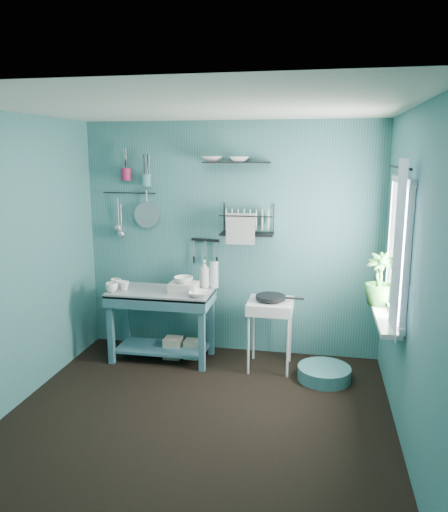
% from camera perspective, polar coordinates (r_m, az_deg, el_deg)
% --- Properties ---
extents(floor, '(3.20, 3.20, 0.00)m').
position_cam_1_polar(floor, '(4.40, -2.87, -17.73)').
color(floor, black).
rests_on(floor, ground).
extents(ceiling, '(3.20, 3.20, 0.00)m').
position_cam_1_polar(ceiling, '(3.86, -3.26, 16.70)').
color(ceiling, silver).
rests_on(ceiling, ground).
extents(wall_back, '(3.20, 0.00, 3.20)m').
position_cam_1_polar(wall_back, '(5.38, 0.79, 1.90)').
color(wall_back, '#366F6F').
rests_on(wall_back, ground).
extents(wall_front, '(3.20, 0.00, 3.20)m').
position_cam_1_polar(wall_front, '(2.58, -11.20, -9.20)').
color(wall_front, '#366F6F').
rests_on(wall_front, ground).
extents(wall_left, '(0.00, 3.00, 3.00)m').
position_cam_1_polar(wall_left, '(4.59, -22.81, -0.70)').
color(wall_left, '#366F6F').
rests_on(wall_left, ground).
extents(wall_right, '(0.00, 3.00, 3.00)m').
position_cam_1_polar(wall_right, '(3.89, 20.49, -2.61)').
color(wall_right, '#366F6F').
rests_on(wall_right, ground).
extents(work_counter, '(1.12, 0.64, 0.76)m').
position_cam_1_polar(work_counter, '(5.37, -7.09, -7.81)').
color(work_counter, '#356270').
rests_on(work_counter, floor).
extents(mug_left, '(0.12, 0.12, 0.10)m').
position_cam_1_polar(mug_left, '(5.27, -12.72, -3.53)').
color(mug_left, white).
rests_on(mug_left, work_counter).
extents(mug_mid, '(0.14, 0.14, 0.09)m').
position_cam_1_polar(mug_mid, '(5.32, -11.31, -3.34)').
color(mug_mid, white).
rests_on(mug_mid, work_counter).
extents(mug_right, '(0.17, 0.17, 0.10)m').
position_cam_1_polar(mug_right, '(5.42, -12.25, -3.09)').
color(mug_right, white).
rests_on(mug_right, work_counter).
extents(wash_tub, '(0.28, 0.22, 0.10)m').
position_cam_1_polar(wash_tub, '(5.16, -4.63, -3.59)').
color(wash_tub, silver).
rests_on(wash_tub, work_counter).
extents(tub_bowl, '(0.20, 0.19, 0.06)m').
position_cam_1_polar(tub_bowl, '(5.14, -4.65, -2.72)').
color(tub_bowl, white).
rests_on(tub_bowl, wash_tub).
extents(soap_bottle, '(0.12, 0.12, 0.30)m').
position_cam_1_polar(soap_bottle, '(5.30, -2.24, -2.04)').
color(soap_bottle, silver).
rests_on(soap_bottle, work_counter).
extents(water_bottle, '(0.09, 0.09, 0.28)m').
position_cam_1_polar(water_bottle, '(5.30, -1.14, -2.14)').
color(water_bottle, silver).
rests_on(water_bottle, work_counter).
extents(counter_bowl, '(0.22, 0.22, 0.05)m').
position_cam_1_polar(counter_bowl, '(4.99, -2.81, -4.35)').
color(counter_bowl, white).
rests_on(counter_bowl, work_counter).
extents(hotplate_stand, '(0.49, 0.49, 0.71)m').
position_cam_1_polar(hotplate_stand, '(5.15, 5.27, -8.92)').
color(hotplate_stand, silver).
rests_on(hotplate_stand, floor).
extents(frying_pan, '(0.30, 0.30, 0.03)m').
position_cam_1_polar(frying_pan, '(5.02, 5.35, -4.70)').
color(frying_pan, black).
rests_on(frying_pan, hotplate_stand).
extents(knife_strip, '(0.32, 0.07, 0.03)m').
position_cam_1_polar(knife_strip, '(5.41, -2.14, 1.84)').
color(knife_strip, black).
rests_on(knife_strip, wall_back).
extents(dish_rack, '(0.57, 0.29, 0.32)m').
position_cam_1_polar(dish_rack, '(5.19, 2.67, 4.17)').
color(dish_rack, black).
rests_on(dish_rack, wall_back).
extents(upper_shelf, '(0.72, 0.27, 0.01)m').
position_cam_1_polar(upper_shelf, '(5.20, 1.44, 10.64)').
color(upper_shelf, black).
rests_on(upper_shelf, wall_back).
extents(shelf_bowl_left, '(0.23, 0.23, 0.06)m').
position_cam_1_polar(shelf_bowl_left, '(5.24, -1.33, 10.95)').
color(shelf_bowl_left, white).
rests_on(shelf_bowl_left, upper_shelf).
extents(shelf_bowl_right, '(0.23, 0.23, 0.05)m').
position_cam_1_polar(shelf_bowl_right, '(5.19, 1.73, 10.50)').
color(shelf_bowl_right, white).
rests_on(shelf_bowl_right, upper_shelf).
extents(utensil_cup_magenta, '(0.11, 0.11, 0.13)m').
position_cam_1_polar(utensil_cup_magenta, '(5.55, -11.13, 9.16)').
color(utensil_cup_magenta, '#9B1C42').
rests_on(utensil_cup_magenta, wall_back).
extents(utensil_cup_teal, '(0.11, 0.11, 0.13)m').
position_cam_1_polar(utensil_cup_teal, '(5.47, -8.91, 8.56)').
color(utensil_cup_teal, '#3A7679').
rests_on(utensil_cup_teal, wall_back).
extents(colander, '(0.28, 0.03, 0.28)m').
position_cam_1_polar(colander, '(5.54, -8.82, 4.65)').
color(colander, '#AAAEB3').
rests_on(colander, wall_back).
extents(ladle_outer, '(0.01, 0.01, 0.30)m').
position_cam_1_polar(ladle_outer, '(5.67, -12.01, 4.94)').
color(ladle_outer, '#AAAEB3').
rests_on(ladle_outer, wall_back).
extents(ladle_inner, '(0.01, 0.01, 0.30)m').
position_cam_1_polar(ladle_inner, '(5.66, -11.69, 4.25)').
color(ladle_inner, '#AAAEB3').
rests_on(ladle_inner, wall_back).
extents(hook_rail, '(0.60, 0.01, 0.01)m').
position_cam_1_polar(hook_rail, '(5.60, -10.77, 7.09)').
color(hook_rail, black).
rests_on(hook_rail, wall_back).
extents(window_glass, '(0.00, 1.10, 1.10)m').
position_cam_1_polar(window_glass, '(4.29, 19.48, 0.79)').
color(window_glass, white).
rests_on(window_glass, wall_right).
extents(windowsill, '(0.16, 0.95, 0.04)m').
position_cam_1_polar(windowsill, '(4.42, 17.87, -6.70)').
color(windowsill, silver).
rests_on(windowsill, wall_right).
extents(curtain, '(0.00, 1.35, 1.35)m').
position_cam_1_polar(curtain, '(3.98, 19.22, 0.74)').
color(curtain, silver).
rests_on(curtain, wall_right).
extents(curtain_rod, '(0.02, 1.05, 0.02)m').
position_cam_1_polar(curtain_rod, '(4.22, 19.47, 9.51)').
color(curtain_rod, black).
rests_on(curtain_rod, wall_right).
extents(potted_plant, '(0.31, 0.31, 0.47)m').
position_cam_1_polar(potted_plant, '(4.64, 17.32, -2.56)').
color(potted_plant, '#2F712D').
rests_on(potted_plant, windowsill).
extents(storage_tin_large, '(0.18, 0.18, 0.22)m').
position_cam_1_polar(storage_tin_large, '(5.48, -5.85, -10.38)').
color(storage_tin_large, tan).
rests_on(storage_tin_large, floor).
extents(storage_tin_small, '(0.15, 0.15, 0.20)m').
position_cam_1_polar(storage_tin_small, '(5.46, -3.71, -10.54)').
color(storage_tin_small, tan).
rests_on(storage_tin_small, floor).
extents(floor_basin, '(0.51, 0.51, 0.13)m').
position_cam_1_polar(floor_basin, '(5.07, 11.37, -13.01)').
color(floor_basin, teal).
rests_on(floor_basin, floor).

